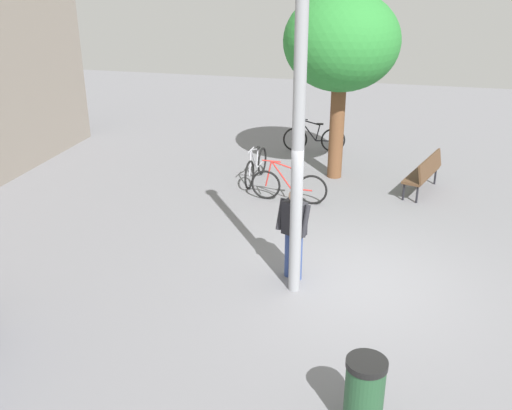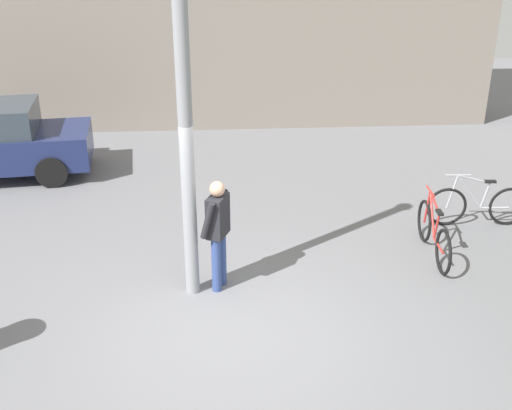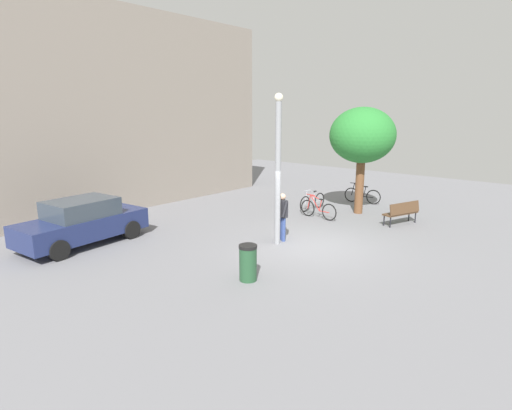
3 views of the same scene
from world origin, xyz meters
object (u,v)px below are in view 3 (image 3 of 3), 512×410
Objects in this scene: park_bench at (402,211)px; bicycle_silver at (312,201)px; bicycle_black at (362,195)px; bicycle_red at (318,209)px; person_by_lamppost at (282,214)px; plaza_tree at (362,136)px; trash_bin at (248,263)px; lamppost at (278,167)px; parked_car_navy at (82,222)px.

bicycle_silver is (-0.19, 4.11, -0.16)m from park_bench.
bicycle_black is 0.99× the size of bicycle_red.
plaza_tree is (5.38, -0.10, 2.41)m from person_by_lamppost.
person_by_lamppost is 3.69m from trash_bin.
parked_car_navy is at bearing 131.73° from lamppost.
person_by_lamppost is 7.43m from bicycle_black.
bicycle_silver is 8.57m from trash_bin.
parked_car_navy reaches higher than park_bench.
lamppost is 5.98m from park_bench.
plaza_tree reaches higher than person_by_lamppost.
bicycle_red is at bearing 12.30° from lamppost.
lamppost is 5.76m from bicycle_silver.
bicycle_silver is (-0.81, 1.89, -2.99)m from plaza_tree.
person_by_lamppost is 0.36× the size of plaza_tree.
bicycle_red is at bearing 113.49° from park_bench.
lamppost is 5.06× the size of trash_bin.
plaza_tree is (5.77, -0.01, 0.75)m from lamppost.
lamppost reaches higher than trash_bin.
plaza_tree is at bearing -23.47° from bicycle_red.
bicycle_black is 12.79m from parked_car_navy.
trash_bin is at bearing -77.40° from parked_car_navy.
trash_bin is (-8.73, -1.35, -2.88)m from plaza_tree.
person_by_lamppost reaches higher than trash_bin.
person_by_lamppost is at bearing -167.83° from bicycle_red.
plaza_tree is 2.54× the size of bicycle_silver.
bicycle_red is (3.82, 0.83, -2.24)m from lamppost.
lamppost is 3.90m from trash_bin.
plaza_tree is 2.54× the size of bicycle_red.
parked_car_navy is at bearing 102.60° from trash_bin.
plaza_tree reaches higher than trash_bin.
plaza_tree is at bearing -0.12° from lamppost.
bicycle_silver is (4.96, 1.88, -2.24)m from lamppost.
plaza_tree reaches higher than parked_car_navy.
trash_bin is at bearing 173.96° from park_bench.
trash_bin reaches higher than bicycle_red.
person_by_lamppost is at bearing -174.27° from bicycle_black.
person_by_lamppost is 0.93× the size of bicycle_black.
bicycle_black reaches higher than park_bench.
bicycle_red is at bearing 17.93° from trash_bin.
lamppost is at bearing -167.70° from bicycle_red.
bicycle_silver reaches higher than park_bench.
parked_car_navy is (-8.19, 4.06, 0.39)m from bicycle_red.
park_bench is 3.64m from plaza_tree.
lamppost reaches higher than bicycle_black.
bicycle_silver is 9.81m from parked_car_navy.
bicycle_red is (3.43, 0.74, -0.58)m from person_by_lamppost.
parked_car_navy reaches higher than trash_bin.
parked_car_navy is (-9.33, 3.01, 0.39)m from bicycle_silver.
bicycle_silver is at bearing 92.62° from park_bench.
person_by_lamppost is 1.70× the size of trash_bin.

